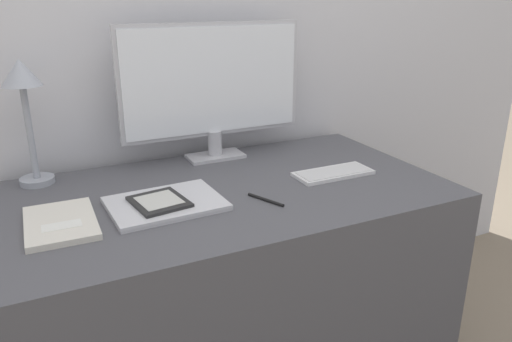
# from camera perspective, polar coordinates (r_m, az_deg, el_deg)

# --- Properties ---
(wall_back) EXTENTS (3.60, 0.05, 2.40)m
(wall_back) POSITION_cam_1_polar(r_m,az_deg,el_deg) (1.86, -9.02, 16.02)
(wall_back) COLOR silver
(wall_back) RESTS_ON ground_plane
(desk) EXTENTS (1.34, 0.75, 0.74)m
(desk) POSITION_cam_1_polar(r_m,az_deg,el_deg) (1.72, -2.91, -13.59)
(desk) COLOR #4C4C51
(desk) RESTS_ON ground_plane
(monitor) EXTENTS (0.66, 0.11, 0.48)m
(monitor) POSITION_cam_1_polar(r_m,az_deg,el_deg) (1.77, -4.94, 9.67)
(monitor) COLOR #B7B7BC
(monitor) RESTS_ON desk
(keyboard) EXTENTS (0.26, 0.11, 0.01)m
(keyboard) POSITION_cam_1_polar(r_m,az_deg,el_deg) (1.67, 8.82, -0.23)
(keyboard) COLOR silver
(keyboard) RESTS_ON desk
(laptop) EXTENTS (0.32, 0.25, 0.02)m
(laptop) POSITION_cam_1_polar(r_m,az_deg,el_deg) (1.43, -10.29, -3.69)
(laptop) COLOR #BCBCC1
(laptop) RESTS_ON desk
(ereader) EXTENTS (0.16, 0.17, 0.01)m
(ereader) POSITION_cam_1_polar(r_m,az_deg,el_deg) (1.42, -11.01, -3.45)
(ereader) COLOR black
(ereader) RESTS_ON laptop
(desk_lamp) EXTENTS (0.12, 0.12, 0.39)m
(desk_lamp) POSITION_cam_1_polar(r_m,az_deg,el_deg) (1.65, -25.01, 7.88)
(desk_lamp) COLOR #999EA8
(desk_lamp) RESTS_ON desk
(notebook) EXTENTS (0.18, 0.26, 0.02)m
(notebook) POSITION_cam_1_polar(r_m,az_deg,el_deg) (1.39, -21.44, -5.54)
(notebook) COLOR silver
(notebook) RESTS_ON desk
(pen) EXTENTS (0.06, 0.12, 0.01)m
(pen) POSITION_cam_1_polar(r_m,az_deg,el_deg) (1.45, 1.12, -3.30)
(pen) COLOR black
(pen) RESTS_ON desk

